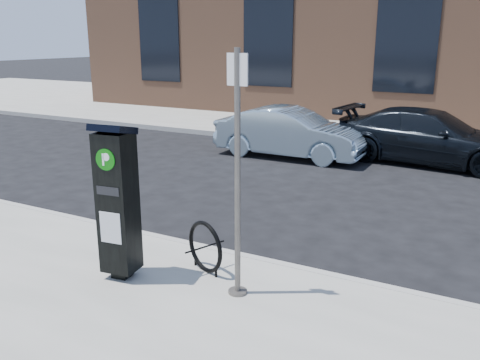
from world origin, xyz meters
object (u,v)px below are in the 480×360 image
Objects in this scene: car_silver at (290,133)px; car_dark at (429,137)px; bike_rack at (205,247)px; parking_kiosk at (118,200)px; sign_pole at (237,179)px.

car_dark is (3.30, 1.00, 0.02)m from car_silver.
car_dark is (1.46, 8.09, 0.19)m from bike_rack.
bike_rack is (0.84, 0.62, -0.67)m from parking_kiosk.
car_dark is at bearing -73.45° from car_silver.
bike_rack is 0.17× the size of car_silver.
parking_kiosk is 0.70× the size of sign_pole.
car_silver is at bearing 126.25° from bike_rack.
sign_pole is at bearing -179.60° from car_dark.
sign_pole reaches higher than bike_rack.
car_silver is 3.45m from car_dark.
car_silver is (-1.83, 7.09, 0.16)m from bike_rack.
sign_pole is 0.71× the size of car_silver.
bike_rack is 0.15× the size of car_dark.
parking_kiosk is 2.87× the size of bike_rack.
sign_pole is 7.86m from car_silver.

